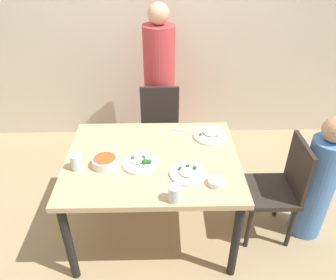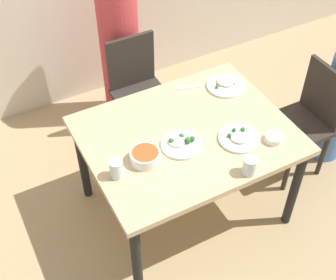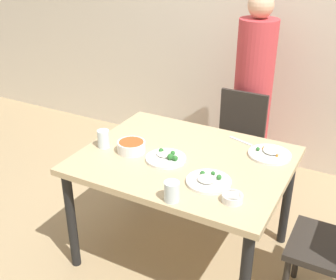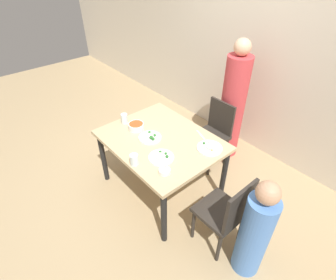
{
  "view_description": "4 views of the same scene",
  "coord_description": "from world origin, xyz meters",
  "px_view_note": "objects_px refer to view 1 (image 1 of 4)",
  "views": [
    {
      "loc": [
        0.08,
        -1.93,
        2.17
      ],
      "look_at": [
        0.12,
        0.05,
        0.87
      ],
      "focal_mm": 35.0,
      "sensor_mm": 36.0,
      "label": 1
    },
    {
      "loc": [
        -1.08,
        -1.77,
        2.74
      ],
      "look_at": [
        -0.14,
        -0.0,
        0.75
      ],
      "focal_mm": 50.0,
      "sensor_mm": 36.0,
      "label": 2
    },
    {
      "loc": [
        0.99,
        -2.05,
        2.0
      ],
      "look_at": [
        -0.1,
        -0.02,
        0.85
      ],
      "focal_mm": 45.0,
      "sensor_mm": 36.0,
      "label": 3
    },
    {
      "loc": [
        1.77,
        -1.41,
        2.43
      ],
      "look_at": [
        0.07,
        0.05,
        0.75
      ],
      "focal_mm": 28.0,
      "sensor_mm": 36.0,
      "label": 4
    }
  ],
  "objects_px": {
    "chair_adult_spot": "(160,129)",
    "plate_rice_adult": "(210,135)",
    "bowl_curry": "(105,162)",
    "glass_water_tall": "(175,194)",
    "chair_child_spot": "(279,187)",
    "person_child": "(318,184)",
    "person_adult": "(160,90)"
  },
  "relations": [
    {
      "from": "person_child",
      "to": "glass_water_tall",
      "type": "xyz_separation_m",
      "value": [
        -1.12,
        -0.41,
        0.3
      ]
    },
    {
      "from": "bowl_curry",
      "to": "glass_water_tall",
      "type": "distance_m",
      "value": 0.59
    },
    {
      "from": "chair_adult_spot",
      "to": "chair_child_spot",
      "type": "bearing_deg",
      "value": -43.56
    },
    {
      "from": "bowl_curry",
      "to": "plate_rice_adult",
      "type": "distance_m",
      "value": 0.87
    },
    {
      "from": "chair_adult_spot",
      "to": "glass_water_tall",
      "type": "xyz_separation_m",
      "value": [
        0.09,
        -1.28,
        0.32
      ]
    },
    {
      "from": "person_adult",
      "to": "plate_rice_adult",
      "type": "xyz_separation_m",
      "value": [
        0.41,
        -0.89,
        0.01
      ]
    },
    {
      "from": "chair_adult_spot",
      "to": "plate_rice_adult",
      "type": "bearing_deg",
      "value": -54.11
    },
    {
      "from": "person_child",
      "to": "plate_rice_adult",
      "type": "bearing_deg",
      "value": 159.01
    },
    {
      "from": "bowl_curry",
      "to": "glass_water_tall",
      "type": "bearing_deg",
      "value": -36.82
    },
    {
      "from": "plate_rice_adult",
      "to": "glass_water_tall",
      "type": "height_order",
      "value": "glass_water_tall"
    },
    {
      "from": "person_adult",
      "to": "glass_water_tall",
      "type": "height_order",
      "value": "person_adult"
    },
    {
      "from": "chair_child_spot",
      "to": "person_child",
      "type": "bearing_deg",
      "value": 90.0
    },
    {
      "from": "chair_child_spot",
      "to": "person_child",
      "type": "relative_size",
      "value": 0.81
    },
    {
      "from": "person_child",
      "to": "plate_rice_adult",
      "type": "distance_m",
      "value": 0.91
    },
    {
      "from": "chair_adult_spot",
      "to": "bowl_curry",
      "type": "distance_m",
      "value": 1.05
    },
    {
      "from": "plate_rice_adult",
      "to": "bowl_curry",
      "type": "bearing_deg",
      "value": -155.2
    },
    {
      "from": "chair_child_spot",
      "to": "person_adult",
      "type": "xyz_separation_m",
      "value": [
        -0.92,
        1.2,
        0.26
      ]
    },
    {
      "from": "chair_child_spot",
      "to": "person_child",
      "type": "distance_m",
      "value": 0.3
    },
    {
      "from": "bowl_curry",
      "to": "person_adult",
      "type": "bearing_deg",
      "value": 73.04
    },
    {
      "from": "chair_adult_spot",
      "to": "glass_water_tall",
      "type": "relative_size",
      "value": 8.02
    },
    {
      "from": "person_child",
      "to": "plate_rice_adult",
      "type": "relative_size",
      "value": 4.13
    },
    {
      "from": "chair_child_spot",
      "to": "glass_water_tall",
      "type": "relative_size",
      "value": 8.02
    },
    {
      "from": "chair_adult_spot",
      "to": "person_child",
      "type": "distance_m",
      "value": 1.5
    },
    {
      "from": "person_adult",
      "to": "person_child",
      "type": "relative_size",
      "value": 1.47
    },
    {
      "from": "bowl_curry",
      "to": "glass_water_tall",
      "type": "height_order",
      "value": "glass_water_tall"
    },
    {
      "from": "person_child",
      "to": "plate_rice_adult",
      "type": "height_order",
      "value": "person_child"
    },
    {
      "from": "person_child",
      "to": "bowl_curry",
      "type": "relative_size",
      "value": 6.11
    },
    {
      "from": "person_adult",
      "to": "glass_water_tall",
      "type": "xyz_separation_m",
      "value": [
        0.09,
        -1.61,
        0.06
      ]
    },
    {
      "from": "chair_adult_spot",
      "to": "person_child",
      "type": "relative_size",
      "value": 0.81
    },
    {
      "from": "chair_adult_spot",
      "to": "plate_rice_adult",
      "type": "relative_size",
      "value": 3.33
    },
    {
      "from": "person_adult",
      "to": "chair_adult_spot",
      "type": "bearing_deg",
      "value": -90.0
    },
    {
      "from": "plate_rice_adult",
      "to": "glass_water_tall",
      "type": "xyz_separation_m",
      "value": [
        -0.31,
        -0.72,
        0.04
      ]
    }
  ]
}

